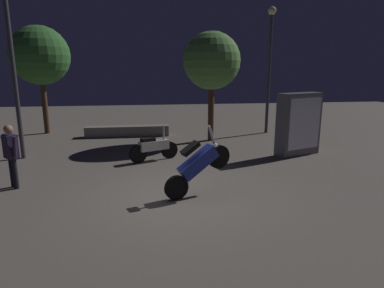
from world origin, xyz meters
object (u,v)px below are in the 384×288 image
motorcycle_blue_foreground (198,165)px  streetlamp_near (270,56)px  kiosk_billboard (299,124)px  motorcycle_white_parked_left (154,147)px  person_rider_beside (11,151)px  streetlamp_far (11,53)px

motorcycle_blue_foreground → streetlamp_near: streetlamp_near is taller
kiosk_billboard → streetlamp_near: bearing=-115.3°
motorcycle_white_parked_left → person_rider_beside: bearing=-172.9°
motorcycle_blue_foreground → streetlamp_far: streetlamp_far is taller
motorcycle_blue_foreground → kiosk_billboard: kiosk_billboard is taller
motorcycle_white_parked_left → streetlamp_near: size_ratio=0.29×
motorcycle_blue_foreground → person_rider_beside: size_ratio=1.03×
person_rider_beside → streetlamp_near: (8.73, 6.09, 2.50)m
motorcycle_white_parked_left → person_rider_beside: size_ratio=0.99×
kiosk_billboard → person_rider_beside: bearing=-5.8°
motorcycle_blue_foreground → motorcycle_white_parked_left: motorcycle_blue_foreground is taller
motorcycle_blue_foreground → motorcycle_white_parked_left: (-0.93, 3.13, -0.31)m
streetlamp_far → kiosk_billboard: size_ratio=2.54×
motorcycle_blue_foreground → kiosk_billboard: 5.14m
motorcycle_blue_foreground → motorcycle_white_parked_left: bearing=86.6°
streetlamp_near → kiosk_billboard: 4.64m
streetlamp_near → kiosk_billboard: streetlamp_near is taller
motorcycle_white_parked_left → person_rider_beside: person_rider_beside is taller
motorcycle_blue_foreground → streetlamp_far: (-5.19, 4.03, 2.62)m
motorcycle_blue_foreground → person_rider_beside: (-4.40, 1.12, 0.19)m
kiosk_billboard → motorcycle_white_parked_left: bearing=-18.6°
motorcycle_white_parked_left → streetlamp_near: 7.30m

